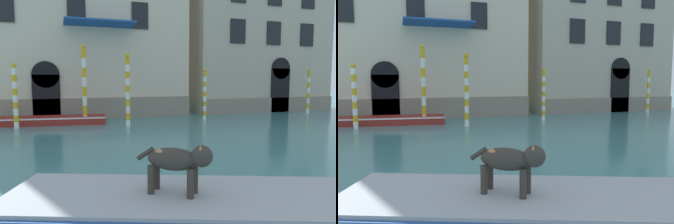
% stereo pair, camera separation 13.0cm
% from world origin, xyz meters
% --- Properties ---
extents(boat_foreground, '(7.14, 4.61, 0.74)m').
position_xyz_m(boat_foreground, '(1.10, 5.84, 0.39)').
color(boat_foreground, '#234C8C').
rests_on(boat_foreground, ground_plane).
extents(dog_on_deck, '(1.08, 0.89, 0.86)m').
position_xyz_m(dog_on_deck, '(0.66, 5.97, 1.30)').
color(dog_on_deck, '#332D28').
rests_on(dog_on_deck, boat_foreground).
extents(boat_moored_near_palazzo, '(6.06, 2.22, 0.46)m').
position_xyz_m(boat_moored_near_palazzo, '(-1.22, 20.86, 0.24)').
color(boat_moored_near_palazzo, maroon).
rests_on(boat_moored_near_palazzo, ground_plane).
extents(mooring_pole_0, '(0.22, 0.22, 3.28)m').
position_xyz_m(mooring_pole_0, '(16.72, 20.54, 1.66)').
color(mooring_pole_0, white).
rests_on(mooring_pole_0, ground_plane).
extents(mooring_pole_1, '(0.21, 0.21, 3.23)m').
position_xyz_m(mooring_pole_1, '(7.73, 19.54, 1.63)').
color(mooring_pole_1, white).
rests_on(mooring_pole_1, ground_plane).
extents(mooring_pole_2, '(0.26, 0.26, 3.40)m').
position_xyz_m(mooring_pole_2, '(-3.03, 19.75, 1.72)').
color(mooring_pole_2, white).
rests_on(mooring_pole_2, ground_plane).
extents(mooring_pole_3, '(0.25, 0.25, 3.97)m').
position_xyz_m(mooring_pole_3, '(2.65, 18.59, 2.00)').
color(mooring_pole_3, white).
rests_on(mooring_pole_3, ground_plane).
extents(mooring_pole_4, '(0.26, 0.26, 4.53)m').
position_xyz_m(mooring_pole_4, '(0.53, 20.30, 2.28)').
color(mooring_pole_4, white).
rests_on(mooring_pole_4, ground_plane).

